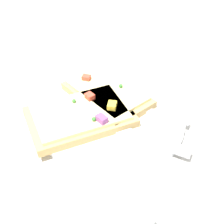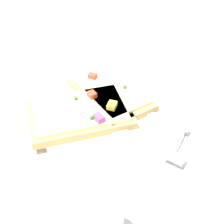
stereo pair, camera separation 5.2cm
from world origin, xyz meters
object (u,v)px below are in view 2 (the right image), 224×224
Objects in this scene: pizza_slice_main at (80,114)px; pizza_slice_corner at (112,94)px; knife at (131,137)px; plate at (112,119)px; fork at (122,104)px.

pizza_slice_main is 1.04× the size of pizza_slice_corner.
pizza_slice_main reaches higher than pizza_slice_corner.
knife is at bearing -45.50° from pizza_slice_main.
plate is at bearing -25.96° from knife.
pizza_slice_corner is at bearing 178.03° from plate.
knife is 1.01× the size of pizza_slice_corner.
plate is 1.25× the size of fork.
plate is at bearing -11.05° from pizza_slice_main.
pizza_slice_main reaches higher than fork.
plate is 0.06m from pizza_slice_main.
pizza_slice_corner is at bearing -16.19° from fork.
knife is at bearing 28.23° from plate.
plate is at bearing 146.81° from pizza_slice_corner.
pizza_slice_main is (-0.05, -0.08, 0.01)m from knife.
pizza_slice_corner is (-0.05, 0.00, 0.02)m from plate.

